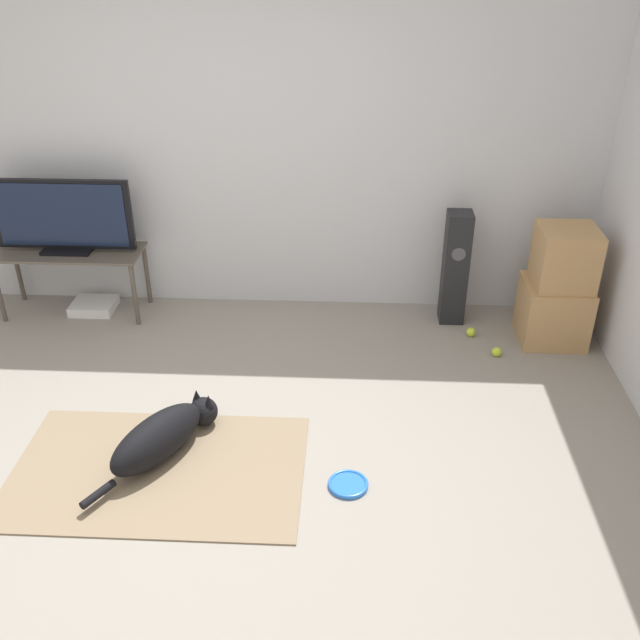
{
  "coord_description": "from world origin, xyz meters",
  "views": [
    {
      "loc": [
        0.77,
        -2.96,
        2.69
      ],
      "look_at": [
        0.58,
        0.98,
        0.45
      ],
      "focal_mm": 40.0,
      "sensor_mm": 36.0,
      "label": 1
    }
  ],
  "objects_px": {
    "cardboard_box_upper": "(565,257)",
    "tennis_ball_near_speaker": "(471,332)",
    "tv": "(62,217)",
    "tennis_ball_by_boxes": "(497,352)",
    "game_console": "(94,306)",
    "dog": "(163,435)",
    "floor_speaker": "(455,268)",
    "tv_stand": "(70,259)",
    "cardboard_box_lower": "(553,311)",
    "frisbee": "(348,484)"
  },
  "relations": [
    {
      "from": "floor_speaker",
      "to": "game_console",
      "type": "xyz_separation_m",
      "value": [
        -2.77,
        0.01,
        -0.4
      ]
    },
    {
      "from": "dog",
      "to": "tv_stand",
      "type": "relative_size",
      "value": 0.81
    },
    {
      "from": "dog",
      "to": "tv_stand",
      "type": "bearing_deg",
      "value": 122.92
    },
    {
      "from": "cardboard_box_upper",
      "to": "cardboard_box_lower",
      "type": "bearing_deg",
      "value": 156.52
    },
    {
      "from": "dog",
      "to": "cardboard_box_upper",
      "type": "bearing_deg",
      "value": 29.5
    },
    {
      "from": "dog",
      "to": "tennis_ball_near_speaker",
      "type": "xyz_separation_m",
      "value": [
        1.93,
        1.42,
        -0.11
      ]
    },
    {
      "from": "cardboard_box_upper",
      "to": "floor_speaker",
      "type": "height_order",
      "value": "floor_speaker"
    },
    {
      "from": "tv",
      "to": "tennis_ball_near_speaker",
      "type": "height_order",
      "value": "tv"
    },
    {
      "from": "dog",
      "to": "floor_speaker",
      "type": "distance_m",
      "value": 2.47
    },
    {
      "from": "frisbee",
      "to": "game_console",
      "type": "height_order",
      "value": "game_console"
    },
    {
      "from": "cardboard_box_upper",
      "to": "tennis_ball_by_boxes",
      "type": "relative_size",
      "value": 6.29
    },
    {
      "from": "cardboard_box_lower",
      "to": "cardboard_box_upper",
      "type": "bearing_deg",
      "value": -23.48
    },
    {
      "from": "tv",
      "to": "tennis_ball_near_speaker",
      "type": "bearing_deg",
      "value": -4.47
    },
    {
      "from": "tv",
      "to": "cardboard_box_upper",
      "type": "bearing_deg",
      "value": -3.85
    },
    {
      "from": "dog",
      "to": "tv",
      "type": "relative_size",
      "value": 0.85
    },
    {
      "from": "dog",
      "to": "frisbee",
      "type": "xyz_separation_m",
      "value": [
        1.05,
        -0.21,
        -0.13
      ]
    },
    {
      "from": "floor_speaker",
      "to": "tv_stand",
      "type": "relative_size",
      "value": 0.8
    },
    {
      "from": "cardboard_box_lower",
      "to": "game_console",
      "type": "bearing_deg",
      "value": 175.78
    },
    {
      "from": "dog",
      "to": "cardboard_box_upper",
      "type": "relative_size",
      "value": 2.12
    },
    {
      "from": "cardboard_box_upper",
      "to": "tv_stand",
      "type": "xyz_separation_m",
      "value": [
        -3.58,
        0.24,
        -0.2
      ]
    },
    {
      "from": "dog",
      "to": "floor_speaker",
      "type": "height_order",
      "value": "floor_speaker"
    },
    {
      "from": "dog",
      "to": "tennis_ball_near_speaker",
      "type": "relative_size",
      "value": 13.34
    },
    {
      "from": "frisbee",
      "to": "cardboard_box_lower",
      "type": "height_order",
      "value": "cardboard_box_lower"
    },
    {
      "from": "tennis_ball_near_speaker",
      "to": "tv_stand",
      "type": "bearing_deg",
      "value": 175.58
    },
    {
      "from": "cardboard_box_upper",
      "to": "tennis_ball_near_speaker",
      "type": "distance_m",
      "value": 0.85
    },
    {
      "from": "tv",
      "to": "game_console",
      "type": "height_order",
      "value": "tv"
    },
    {
      "from": "cardboard_box_upper",
      "to": "tv_stand",
      "type": "bearing_deg",
      "value": 176.2
    },
    {
      "from": "dog",
      "to": "tv",
      "type": "height_order",
      "value": "tv"
    },
    {
      "from": "dog",
      "to": "frisbee",
      "type": "relative_size",
      "value": 4.0
    },
    {
      "from": "floor_speaker",
      "to": "tv",
      "type": "height_order",
      "value": "tv"
    },
    {
      "from": "cardboard_box_upper",
      "to": "tv",
      "type": "xyz_separation_m",
      "value": [
        -3.58,
        0.24,
        0.13
      ]
    },
    {
      "from": "cardboard_box_lower",
      "to": "tv",
      "type": "height_order",
      "value": "tv"
    },
    {
      "from": "frisbee",
      "to": "cardboard_box_upper",
      "type": "bearing_deg",
      "value": 48.14
    },
    {
      "from": "cardboard_box_lower",
      "to": "tennis_ball_near_speaker",
      "type": "xyz_separation_m",
      "value": [
        -0.57,
        -0.0,
        -0.19
      ]
    },
    {
      "from": "cardboard_box_upper",
      "to": "game_console",
      "type": "height_order",
      "value": "cardboard_box_upper"
    },
    {
      "from": "cardboard_box_lower",
      "to": "tv_stand",
      "type": "xyz_separation_m",
      "value": [
        -3.57,
        0.23,
        0.22
      ]
    },
    {
      "from": "dog",
      "to": "tennis_ball_near_speaker",
      "type": "distance_m",
      "value": 2.4
    },
    {
      "from": "dog",
      "to": "floor_speaker",
      "type": "bearing_deg",
      "value": 42.74
    },
    {
      "from": "cardboard_box_upper",
      "to": "tennis_ball_by_boxes",
      "type": "height_order",
      "value": "cardboard_box_upper"
    },
    {
      "from": "dog",
      "to": "game_console",
      "type": "xyz_separation_m",
      "value": [
        -0.96,
        1.68,
        -0.11
      ]
    },
    {
      "from": "cardboard_box_lower",
      "to": "frisbee",
      "type": "bearing_deg",
      "value": -131.48
    },
    {
      "from": "game_console",
      "to": "tennis_ball_near_speaker",
      "type": "bearing_deg",
      "value": -5.05
    },
    {
      "from": "floor_speaker",
      "to": "tv_stand",
      "type": "bearing_deg",
      "value": -179.78
    },
    {
      "from": "tv_stand",
      "to": "game_console",
      "type": "xyz_separation_m",
      "value": [
        0.11,
        0.02,
        -0.41
      ]
    },
    {
      "from": "cardboard_box_lower",
      "to": "floor_speaker",
      "type": "relative_size",
      "value": 0.52
    },
    {
      "from": "game_console",
      "to": "tennis_ball_by_boxes",
      "type": "bearing_deg",
      "value": -9.76
    },
    {
      "from": "frisbee",
      "to": "game_console",
      "type": "bearing_deg",
      "value": 136.9
    },
    {
      "from": "cardboard_box_upper",
      "to": "tennis_ball_near_speaker",
      "type": "xyz_separation_m",
      "value": [
        -0.58,
        0.01,
        -0.62
      ]
    },
    {
      "from": "tennis_ball_by_boxes",
      "to": "tennis_ball_near_speaker",
      "type": "relative_size",
      "value": 1.0
    },
    {
      "from": "tennis_ball_by_boxes",
      "to": "game_console",
      "type": "distance_m",
      "value": 3.08
    }
  ]
}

